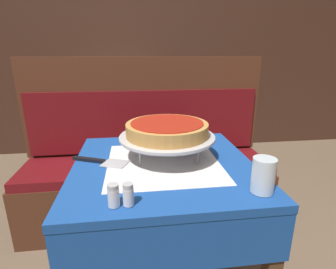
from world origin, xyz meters
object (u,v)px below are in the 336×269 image
Objects in this scene: salt_shaker at (114,195)px; condiment_caddy at (124,94)px; pepper_shaker at (128,194)px; booth_bench at (147,175)px; pizza_server at (101,161)px; dining_table_front at (164,189)px; dining_table_rear at (126,109)px; water_glass_near at (263,175)px; pizza_pan_stand at (167,138)px; deep_dish_pizza at (167,129)px.

salt_shaker is 1.93m from condiment_caddy.
booth_bench is at bearing 84.31° from pepper_shaker.
condiment_caddy is at bearing 88.11° from pizza_server.
dining_table_front is 1.70m from dining_table_rear.
booth_bench is at bearing 107.92° from water_glass_near.
dining_table_front is at bearing -82.94° from condiment_caddy.
water_glass_near is 0.43m from pepper_shaker.
pizza_pan_stand is 0.04m from deep_dish_pizza.
pizza_pan_stand reaches higher than dining_table_front.
pizza_pan_stand is at bearing -90.00° from deep_dish_pizza.
pizza_pan_stand reaches higher than pepper_shaker.
dining_table_rear is at bearing 88.04° from pizza_server.
dining_table_front is 1.65m from condiment_caddy.
dining_table_front is at bearing -113.37° from pizza_pan_stand.
salt_shaker is 1.01× the size of pepper_shaker.
dining_table_rear is at bearing 86.27° from condiment_caddy.
pepper_shaker is 0.43× the size of condiment_caddy.
booth_bench is 0.88m from deep_dish_pizza.
salt_shaker reaches higher than dining_table_front.
booth_bench is (0.16, -0.96, -0.29)m from dining_table_rear.
deep_dish_pizza is at bearing 3.10° from pizza_server.
dining_table_front is 10.92× the size of pepper_shaker.
pizza_pan_stand is at bearing -82.39° from dining_table_rear.
pepper_shaker is 1.93m from condiment_caddy.
deep_dish_pizza is 1.42× the size of pizza_server.
pepper_shaker is at bearing -70.57° from pizza_server.
condiment_caddy is (-0.20, 1.63, 0.16)m from dining_table_front.
condiment_caddy is at bearing 91.89° from pepper_shaker.
pizza_server reaches higher than dining_table_rear.
salt_shaker is at bearing -98.03° from booth_bench.
dining_table_rear is 1.99m from pepper_shaker.
salt_shaker reaches higher than pizza_server.
deep_dish_pizza is 2.94× the size of water_glass_near.
water_glass_near reaches higher than pepper_shaker.
water_glass_near reaches higher than salt_shaker.
water_glass_near is (0.27, -0.32, -0.07)m from deep_dish_pizza.
water_glass_near is at bearing -76.05° from dining_table_rear.
dining_table_front is 0.36m from pepper_shaker.
pizza_pan_stand reaches higher than pizza_server.
pepper_shaker is at bearing -95.69° from booth_bench.
booth_bench is at bearing 72.57° from pizza_server.
dining_table_rear is at bearing 96.70° from dining_table_front.
pepper_shaker is at bearing -114.98° from dining_table_front.
pepper_shaker is at bearing -88.11° from condiment_caddy.
pizza_server is 0.63m from water_glass_near.
booth_bench is 0.85m from pizza_pan_stand.
pizza_pan_stand is 1.66× the size of pizza_server.
water_glass_near is (0.29, -0.28, 0.18)m from dining_table_front.
dining_table_rear is 0.44× the size of booth_bench.
dining_table_front is 0.29m from pizza_server.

